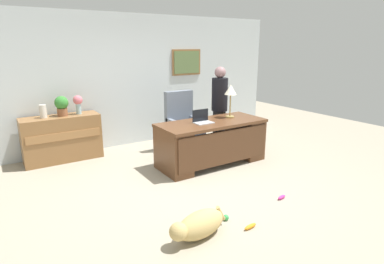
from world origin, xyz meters
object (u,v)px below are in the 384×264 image
at_px(potted_plant, 62,105).
at_px(dog_toy_plush, 250,226).
at_px(dog_lying, 198,225).
at_px(dog_toy_bone, 282,197).
at_px(vase_with_flowers, 78,102).
at_px(armchair, 183,126).
at_px(desk, 212,141).
at_px(vase_empty, 43,111).
at_px(credenza, 62,138).
at_px(laptop, 202,120).
at_px(person_standing, 219,107).
at_px(dog_toy_ball, 226,218).
at_px(desk_lamp, 231,92).

bearing_deg(potted_plant, dog_toy_plush, -70.62).
distance_m(dog_lying, dog_toy_bone, 1.51).
bearing_deg(vase_with_flowers, dog_toy_bone, -60.50).
distance_m(armchair, dog_toy_plush, 3.04).
bearing_deg(dog_lying, armchair, 62.00).
relative_size(armchair, vase_with_flowers, 3.43).
xyz_separation_m(desk, dog_toy_bone, (0.00, -1.63, -0.40)).
bearing_deg(potted_plant, vase_empty, 180.00).
bearing_deg(dog_lying, desk, 49.98).
xyz_separation_m(credenza, dog_lying, (0.71, -3.44, -0.26)).
bearing_deg(potted_plant, laptop, -39.67).
bearing_deg(armchair, dog_toy_plush, -105.96).
relative_size(person_standing, dog_toy_ball, 23.23).
height_order(potted_plant, dog_toy_bone, potted_plant).
bearing_deg(dog_toy_bone, vase_with_flowers, 119.50).
relative_size(laptop, potted_plant, 0.89).
bearing_deg(person_standing, vase_empty, 162.09).
height_order(laptop, desk_lamp, desk_lamp).
distance_m(potted_plant, dog_toy_bone, 4.07).
xyz_separation_m(armchair, desk_lamp, (0.53, -0.81, 0.73)).
bearing_deg(dog_toy_plush, vase_empty, 113.74).
bearing_deg(armchair, vase_empty, 163.00).
xyz_separation_m(dog_lying, vase_empty, (-0.98, 3.44, 0.80)).
height_order(desk_lamp, dog_toy_ball, desk_lamp).
distance_m(vase_with_flowers, potted_plant, 0.29).
distance_m(credenza, dog_toy_ball, 3.55).
bearing_deg(laptop, vase_empty, 144.50).
xyz_separation_m(armchair, dog_toy_ball, (-0.95, -2.58, -0.48)).
height_order(dog_toy_bone, dog_toy_plush, same).
height_order(desk_lamp, potted_plant, desk_lamp).
height_order(person_standing, dog_toy_ball, person_standing).
xyz_separation_m(credenza, vase_with_flowers, (0.34, 0.00, 0.64)).
height_order(credenza, laptop, laptop).
bearing_deg(dog_lying, vase_empty, 105.87).
height_order(vase_with_flowers, vase_empty, vase_with_flowers).
height_order(laptop, potted_plant, potted_plant).
bearing_deg(dog_toy_bone, dog_lying, -174.60).
distance_m(potted_plant, dog_toy_plush, 3.97).
distance_m(vase_with_flowers, dog_toy_bone, 3.93).
bearing_deg(dog_lying, credenza, 101.73).
distance_m(armchair, dog_lying, 3.08).
bearing_deg(desk, vase_with_flowers, 138.21).
distance_m(laptop, potted_plant, 2.55).
relative_size(credenza, vase_empty, 5.77).
bearing_deg(armchair, dog_toy_ball, -110.18).
bearing_deg(vase_with_flowers, potted_plant, 180.00).
height_order(credenza, dog_toy_ball, credenza).
height_order(credenza, armchair, armchair).
bearing_deg(desk_lamp, armchair, 123.36).
height_order(credenza, potted_plant, potted_plant).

